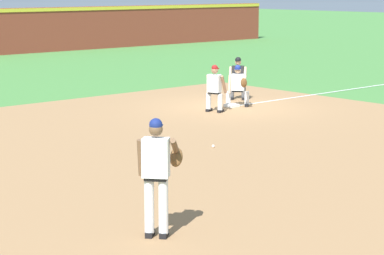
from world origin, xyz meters
The scene contains 8 objects.
ground_plane centered at (0.00, 0.00, 0.00)m, with size 160.00×160.00×0.00m, color #47843D.
infield_dirt_patch centered at (-4.88, -4.18, 0.00)m, with size 18.00×18.00×0.01m, color #9E754C.
first_base_bag centered at (0.00, 0.00, 0.04)m, with size 0.38×0.38×0.09m, color white.
baseball centered at (-4.67, -4.15, 0.04)m, with size 0.07×0.07×0.07m, color white.
pitcher centered at (-9.72, -8.35, 1.06)m, with size 0.85×0.56×1.86m.
first_baseman centered at (0.18, -0.10, 0.73)m, with size 0.77×1.07×1.34m.
baserunner centered at (-1.11, -0.39, 0.79)m, with size 0.57×0.66×1.46m.
umpire centered at (1.22, 0.96, 0.79)m, with size 0.66×0.68×1.46m.
Camera 1 is at (-16.60, -16.97, 3.79)m, focal length 70.00 mm.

